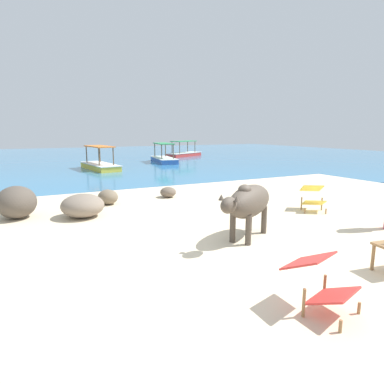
{
  "coord_description": "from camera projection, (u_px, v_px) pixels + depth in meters",
  "views": [
    {
      "loc": [
        -3.81,
        -4.52,
        2.11
      ],
      "look_at": [
        0.01,
        3.0,
        0.55
      ],
      "focal_mm": 30.97,
      "sensor_mm": 36.0,
      "label": 1
    }
  ],
  "objects": [
    {
      "name": "boat_red",
      "position": [
        184.0,
        153.0,
        27.49
      ],
      "size": [
        3.78,
        2.75,
        1.29
      ],
      "rotation": [
        0.0,
        0.0,
        0.49
      ],
      "color": "#C63833",
      "rests_on": "water_surface"
    },
    {
      "name": "shore_rock_medium",
      "position": [
        83.0,
        206.0,
        8.04
      ],
      "size": [
        1.36,
        1.37,
        0.57
      ],
      "primitive_type": "ellipsoid",
      "rotation": [
        0.0,
        0.0,
        2.0
      ],
      "color": "gray",
      "rests_on": "sand_beach"
    },
    {
      "name": "shore_rock_flat",
      "position": [
        168.0,
        192.0,
        10.46
      ],
      "size": [
        0.7,
        0.7,
        0.33
      ],
      "primitive_type": "ellipsoid",
      "rotation": [
        0.0,
        0.0,
        2.22
      ],
      "color": "#6B5B4C",
      "rests_on": "sand_beach"
    },
    {
      "name": "shore_rock_small",
      "position": [
        108.0,
        197.0,
        9.44
      ],
      "size": [
        0.71,
        0.73,
        0.43
      ],
      "primitive_type": "ellipsoid",
      "rotation": [
        0.0,
        0.0,
        1.87
      ],
      "color": "#756651",
      "rests_on": "sand_beach"
    },
    {
      "name": "deck_chair_far",
      "position": [
        320.0,
        279.0,
        3.81
      ],
      "size": [
        0.74,
        0.89,
        0.68
      ],
      "rotation": [
        0.0,
        0.0,
        5.01
      ],
      "color": "olive",
      "rests_on": "sand_beach"
    },
    {
      "name": "water_surface",
      "position": [
        80.0,
        159.0,
        25.33
      ],
      "size": [
        60.0,
        36.0,
        0.03
      ],
      "primitive_type": "cube",
      "color": "teal",
      "rests_on": "ground"
    },
    {
      "name": "sand_beach",
      "position": [
        266.0,
        247.0,
        6.04
      ],
      "size": [
        18.0,
        14.0,
        0.04
      ],
      "primitive_type": "cube",
      "color": "beige",
      "rests_on": "ground"
    },
    {
      "name": "cow",
      "position": [
        249.0,
        202.0,
        6.37
      ],
      "size": [
        1.85,
        1.36,
        1.09
      ],
      "rotation": [
        0.0,
        0.0,
        3.69
      ],
      "color": "#4C4238",
      "rests_on": "sand_beach"
    },
    {
      "name": "deck_chair_near",
      "position": [
        313.0,
        196.0,
        8.68
      ],
      "size": [
        0.87,
        0.93,
        0.68
      ],
      "rotation": [
        0.0,
        0.0,
        4.13
      ],
      "color": "olive",
      "rests_on": "sand_beach"
    },
    {
      "name": "shore_rock_large",
      "position": [
        16.0,
        202.0,
        7.91
      ],
      "size": [
        1.04,
        1.12,
        0.78
      ],
      "primitive_type": "ellipsoid",
      "rotation": [
        0.0,
        0.0,
        1.43
      ],
      "color": "brown",
      "rests_on": "sand_beach"
    },
    {
      "name": "boat_blue",
      "position": [
        164.0,
        158.0,
        22.39
      ],
      "size": [
        1.71,
        3.81,
        1.29
      ],
      "rotation": [
        0.0,
        0.0,
        1.42
      ],
      "color": "#3866B7",
      "rests_on": "water_surface"
    },
    {
      "name": "boat_yellow",
      "position": [
        100.0,
        164.0,
        18.26
      ],
      "size": [
        1.59,
        3.79,
        1.29
      ],
      "rotation": [
        0.0,
        0.0,
        4.83
      ],
      "color": "gold",
      "rests_on": "water_surface"
    }
  ]
}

